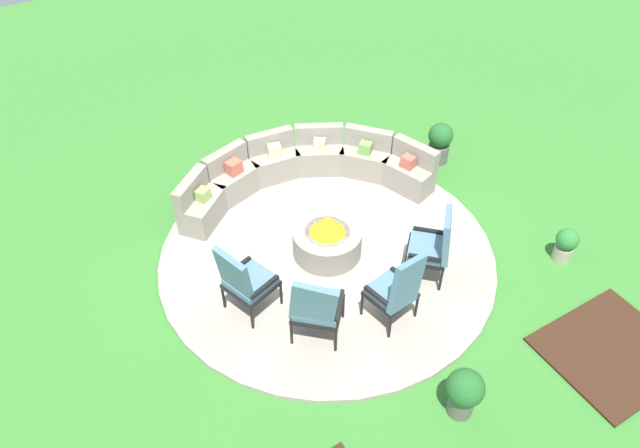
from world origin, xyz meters
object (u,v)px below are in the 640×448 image
object	(u,v)px
potted_plant_1	(464,392)
lounge_chair_back_left	(397,289)
potted_plant_2	(440,142)
lounge_chair_front_left	(244,280)
lounge_chair_back_right	(434,244)
potted_plant_0	(566,244)
curved_stone_bench	(302,170)
lounge_chair_front_right	(316,306)
fire_pit	(327,239)

from	to	relation	value
potted_plant_1	lounge_chair_back_left	bearing A→B (deg)	86.12
potted_plant_2	lounge_chair_front_left	bearing A→B (deg)	-162.06
lounge_chair_back_right	potted_plant_0	world-z (taller)	lounge_chair_back_right
lounge_chair_front_left	potted_plant_0	world-z (taller)	lounge_chair_front_left
lounge_chair_back_right	potted_plant_0	distance (m)	2.00
potted_plant_0	lounge_chair_back_left	bearing A→B (deg)	173.82
lounge_chair_back_left	curved_stone_bench	bearing A→B (deg)	72.54
potted_plant_0	potted_plant_1	bearing A→B (deg)	-158.72
potted_plant_2	curved_stone_bench	bearing A→B (deg)	167.89
curved_stone_bench	lounge_chair_front_right	distance (m)	3.03
lounge_chair_front_right	lounge_chair_back_left	xyz separation A→B (m)	(0.99, -0.28, 0.01)
curved_stone_bench	lounge_chair_front_right	bearing A→B (deg)	-115.86
lounge_chair_front_left	fire_pit	bearing A→B (deg)	85.98
curved_stone_bench	potted_plant_1	world-z (taller)	curved_stone_bench
fire_pit	lounge_chair_back_right	bearing A→B (deg)	-46.61
potted_plant_0	lounge_chair_front_left	bearing A→B (deg)	162.00
potted_plant_1	curved_stone_bench	bearing A→B (deg)	84.47
lounge_chair_back_right	potted_plant_2	xyz separation A→B (m)	(1.82, 2.08, -0.22)
potted_plant_1	potted_plant_0	bearing A→B (deg)	21.28
lounge_chair_back_right	potted_plant_1	world-z (taller)	lounge_chair_back_right
curved_stone_bench	potted_plant_2	world-z (taller)	curved_stone_bench
curved_stone_bench	potted_plant_0	size ratio (longest dim) A/B	7.21
potted_plant_0	potted_plant_1	xyz separation A→B (m)	(-2.85, -1.11, 0.09)
lounge_chair_back_left	lounge_chair_back_right	xyz separation A→B (m)	(0.91, 0.40, -0.02)
fire_pit	lounge_chair_back_left	world-z (taller)	lounge_chair_back_left
fire_pit	potted_plant_1	bearing A→B (deg)	-89.77
fire_pit	potted_plant_2	bearing A→B (deg)	19.49
fire_pit	lounge_chair_front_right	world-z (taller)	lounge_chair_front_right
lounge_chair_front_right	lounge_chair_back_left	size ratio (longest dim) A/B	0.97
lounge_chair_front_right	lounge_chair_back_left	world-z (taller)	lounge_chair_back_left
lounge_chair_back_left	potted_plant_1	size ratio (longest dim) A/B	1.72
curved_stone_bench	lounge_chair_back_right	world-z (taller)	lounge_chair_back_right
fire_pit	potted_plant_1	xyz separation A→B (m)	(0.01, -2.88, 0.06)
fire_pit	lounge_chair_front_left	xyz separation A→B (m)	(-1.44, -0.38, 0.31)
potted_plant_0	potted_plant_1	distance (m)	3.05
potted_plant_0	fire_pit	bearing A→B (deg)	148.14
fire_pit	potted_plant_0	world-z (taller)	fire_pit
fire_pit	lounge_chair_front_right	distance (m)	1.52
lounge_chair_front_left	lounge_chair_back_right	size ratio (longest dim) A/B	1.06
lounge_chair_front_left	lounge_chair_back_left	bearing A→B (deg)	35.77
curved_stone_bench	potted_plant_1	xyz separation A→B (m)	(-0.43, -4.40, 0.01)
fire_pit	curved_stone_bench	world-z (taller)	curved_stone_bench
lounge_chair_front_left	potted_plant_2	size ratio (longest dim) A/B	1.57
curved_stone_bench	potted_plant_0	distance (m)	4.09
curved_stone_bench	potted_plant_1	distance (m)	4.42
lounge_chair_back_left	lounge_chair_front_left	bearing A→B (deg)	133.44
lounge_chair_back_right	potted_plant_1	size ratio (longest dim) A/B	1.60
potted_plant_0	potted_plant_2	world-z (taller)	potted_plant_2
lounge_chair_front_left	lounge_chair_back_right	world-z (taller)	lounge_chair_front_left
lounge_chair_front_right	lounge_chair_back_left	bearing A→B (deg)	26.11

